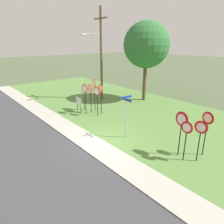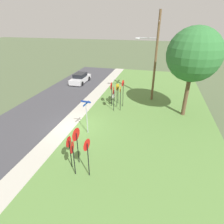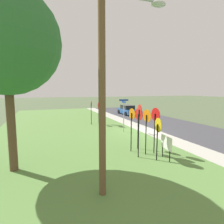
{
  "view_description": "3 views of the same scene",
  "coord_description": "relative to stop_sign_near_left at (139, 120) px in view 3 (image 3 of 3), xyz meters",
  "views": [
    {
      "loc": [
        9.4,
        -7.14,
        6.1
      ],
      "look_at": [
        -1.37,
        1.87,
        1.21
      ],
      "focal_mm": 32.82,
      "sensor_mm": 36.0,
      "label": 1
    },
    {
      "loc": [
        12.52,
        6.59,
        8.32
      ],
      "look_at": [
        -0.65,
        3.18,
        1.57
      ],
      "focal_mm": 29.65,
      "sensor_mm": 36.0,
      "label": 2
    },
    {
      "loc": [
        -13.98,
        7.86,
        3.68
      ],
      "look_at": [
        0.02,
        2.71,
        1.89
      ],
      "focal_mm": 29.77,
      "sensor_mm": 36.0,
      "label": 3
    }
  ],
  "objects": [
    {
      "name": "stop_sign_far_center",
      "position": [
        -0.71,
        -0.7,
        -0.45
      ],
      "size": [
        0.73,
        0.13,
        2.22
      ],
      "rotation": [
        0.0,
        0.0,
        -0.14
      ],
      "color": "black",
      "rests_on": "grass_median"
    },
    {
      "name": "stop_sign_near_left",
      "position": [
        0.0,
        0.0,
        0.0
      ],
      "size": [
        0.64,
        0.15,
        2.87
      ],
      "rotation": [
        0.0,
        0.0,
        -0.19
      ],
      "color": "black",
      "rests_on": "grass_median"
    },
    {
      "name": "stop_sign_far_left",
      "position": [
        1.32,
        -0.68,
        -0.2
      ],
      "size": [
        0.76,
        0.13,
        2.53
      ],
      "rotation": [
        0.0,
        0.0,
        0.12
      ],
      "color": "black",
      "rests_on": "grass_median"
    },
    {
      "name": "parked_sedan_distant",
      "position": [
        16.51,
        -7.0,
        -1.45
      ],
      "size": [
        4.43,
        1.95,
        1.39
      ],
      "rotation": [
        0.0,
        0.0,
        -0.02
      ],
      "color": "#1E4C8C",
      "rests_on": "road_asphalt"
    },
    {
      "name": "ground_plane",
      "position": [
        5.34,
        -3.13,
        -2.09
      ],
      "size": [
        160.0,
        160.0,
        0.0
      ],
      "primitive_type": "plane",
      "color": "#4C5B3D"
    },
    {
      "name": "utility_pole",
      "position": [
        -2.76,
        2.75,
        2.93
      ],
      "size": [
        2.1,
        2.48,
        9.27
      ],
      "color": "brown",
      "rests_on": "grass_median"
    },
    {
      "name": "yield_sign_near_left",
      "position": [
        10.37,
        -0.78,
        -0.35
      ],
      "size": [
        0.68,
        0.13,
        2.3
      ],
      "rotation": [
        0.0,
        0.0,
        0.13
      ],
      "color": "black",
      "rests_on": "grass_median"
    },
    {
      "name": "yield_sign_far_left",
      "position": [
        9.38,
        -0.98,
        -0.13
      ],
      "size": [
        0.83,
        0.14,
        2.56
      ],
      "rotation": [
        0.0,
        0.0,
        -0.13
      ],
      "color": "black",
      "rests_on": "grass_median"
    },
    {
      "name": "road_asphalt",
      "position": [
        5.34,
        -7.93,
        -2.09
      ],
      "size": [
        44.0,
        6.4,
        0.01
      ],
      "primitive_type": "cube",
      "color": "#3D3D42",
      "rests_on": "ground_plane"
    },
    {
      "name": "sidewalk_strip",
      "position": [
        5.34,
        -3.93,
        -2.06
      ],
      "size": [
        44.0,
        1.6,
        0.06
      ],
      "primitive_type": "cube",
      "color": "#ADAA9E",
      "rests_on": "ground_plane"
    },
    {
      "name": "stop_sign_far_right",
      "position": [
        1.02,
        -0.06,
        -0.22
      ],
      "size": [
        0.64,
        0.12,
        2.56
      ],
      "rotation": [
        0.0,
        0.0,
        0.11
      ],
      "color": "black",
      "rests_on": "grass_median"
    },
    {
      "name": "grass_median",
      "position": [
        5.34,
        2.87,
        -2.07
      ],
      "size": [
        44.0,
        12.0,
        0.04
      ],
      "primitive_type": "cube",
      "color": "#567F3D",
      "rests_on": "ground_plane"
    },
    {
      "name": "street_name_post",
      "position": [
        5.89,
        -1.7,
        -0.36
      ],
      "size": [
        0.96,
        0.82,
        2.83
      ],
      "rotation": [
        0.0,
        0.0,
        -0.07
      ],
      "color": "#9EA0A8",
      "rests_on": "grass_median"
    },
    {
      "name": "stop_sign_near_right",
      "position": [
        0.24,
        -0.6,
        -0.19
      ],
      "size": [
        0.71,
        0.12,
        2.56
      ],
      "rotation": [
        0.0,
        0.0,
        0.1
      ],
      "color": "black",
      "rests_on": "grass_median"
    },
    {
      "name": "oak_tree_left",
      "position": [
        0.49,
        6.12,
        3.62
      ],
      "size": [
        4.6,
        4.6,
        7.99
      ],
      "color": "brown",
      "rests_on": "grass_median"
    },
    {
      "name": "notice_board",
      "position": [
        -0.77,
        -1.2,
        -1.22
      ],
      "size": [
        1.09,
        0.18,
        1.25
      ],
      "rotation": [
        0.0,
        0.0,
        -0.14
      ],
      "color": "black",
      "rests_on": "grass_median"
    },
    {
      "name": "stop_sign_center_tall",
      "position": [
        0.26,
        -1.17,
        -0.12
      ],
      "size": [
        0.78,
        0.1,
        2.63
      ],
      "rotation": [
        0.0,
        0.0,
        0.04
      ],
      "color": "black",
      "rests_on": "grass_median"
    },
    {
      "name": "yield_sign_near_right",
      "position": [
        9.87,
        -1.24,
        -0.4
      ],
      "size": [
        0.66,
        0.1,
        2.23
      ],
      "rotation": [
        0.0,
        0.0,
        0.02
      ],
      "color": "black",
      "rests_on": "grass_median"
    },
    {
      "name": "yield_sign_far_right",
      "position": [
        10.26,
        0.07,
        -0.14
      ],
      "size": [
        0.7,
        0.14,
        2.56
      ],
      "rotation": [
        0.0,
        0.0,
        -0.16
      ],
      "color": "black",
      "rests_on": "grass_median"
    }
  ]
}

